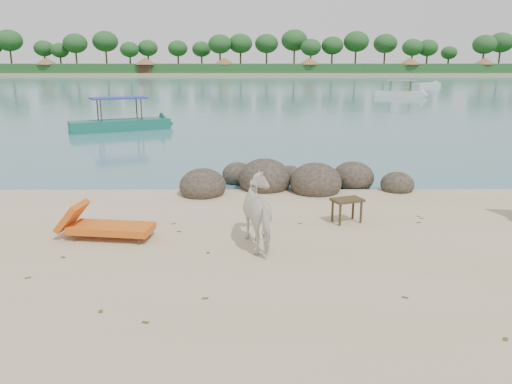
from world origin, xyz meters
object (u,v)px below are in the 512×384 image
Objects in this scene: cow at (263,214)px; side_table at (347,212)px; boulders at (287,181)px; boat_near at (119,103)px; lounge_chair at (111,225)px.

cow reaches higher than side_table.
cow reaches higher than boulders.
boat_near reaches higher than boulders.
boat_near is (-8.09, 12.98, 1.19)m from boulders.
side_table is at bearing -85.95° from boat_near.
side_table is at bearing -158.76° from cow.
side_table is (1.89, 1.47, -0.41)m from cow.
side_table is 0.11× the size of boat_near.
cow is 2.43m from side_table.
lounge_chair is (-3.07, 0.45, -0.36)m from cow.
lounge_chair is 17.68m from boat_near.
cow is at bearing -99.50° from boulders.
cow is 19.06m from boat_near.
boat_near reaches higher than cow.
lounge_chair is at bearing -132.83° from boulders.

